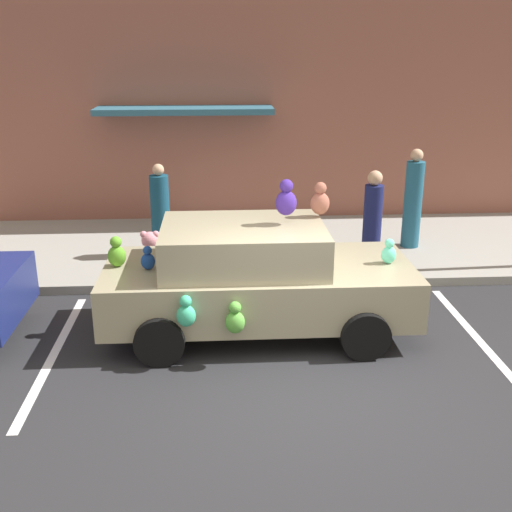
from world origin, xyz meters
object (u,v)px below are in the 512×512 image
object	(u,v)px
plush_covered_car	(254,277)
pedestrian_by_lamp	(413,202)
pedestrian_near_shopfront	(160,214)
pedestrian_walking_past	(372,221)
teddy_bear_on_sidewalk	(151,255)

from	to	relation	value
plush_covered_car	pedestrian_by_lamp	xyz separation A→B (m)	(3.17, 3.18, 0.23)
pedestrian_near_shopfront	pedestrian_walking_past	world-z (taller)	pedestrian_near_shopfront
teddy_bear_on_sidewalk	pedestrian_near_shopfront	xyz separation A→B (m)	(0.09, 1.03, 0.43)
plush_covered_car	pedestrian_near_shopfront	size ratio (longest dim) A/B	2.49
plush_covered_car	pedestrian_walking_past	size ratio (longest dim) A/B	2.53
pedestrian_by_lamp	pedestrian_walking_past	bearing A→B (deg)	-136.80
teddy_bear_on_sidewalk	pedestrian_near_shopfront	world-z (taller)	pedestrian_near_shopfront
pedestrian_near_shopfront	pedestrian_by_lamp	xyz separation A→B (m)	(4.70, 0.24, 0.09)
pedestrian_walking_past	pedestrian_near_shopfront	bearing A→B (deg)	169.49
plush_covered_car	pedestrian_near_shopfront	xyz separation A→B (m)	(-1.52, 2.93, 0.13)
plush_covered_car	pedestrian_by_lamp	world-z (taller)	plush_covered_car
pedestrian_near_shopfront	pedestrian_walking_past	bearing A→B (deg)	-10.51
plush_covered_car	teddy_bear_on_sidewalk	size ratio (longest dim) A/B	5.45
pedestrian_near_shopfront	pedestrian_by_lamp	size ratio (longest dim) A/B	0.91
pedestrian_walking_past	plush_covered_car	bearing A→B (deg)	-134.16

